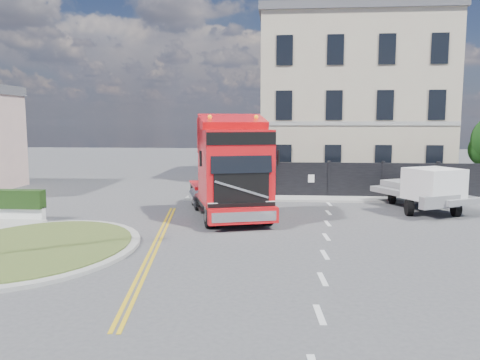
{
  "coord_description": "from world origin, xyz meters",
  "views": [
    {
      "loc": [
        1.14,
        -17.67,
        4.25
      ],
      "look_at": [
        -0.5,
        2.17,
        1.8
      ],
      "focal_mm": 35.0,
      "sensor_mm": 36.0,
      "label": 1
    }
  ],
  "objects": [
    {
      "name": "pavement_far",
      "position": [
        6.0,
        8.1,
        0.06
      ],
      "size": [
        20.0,
        1.6,
        0.12
      ],
      "primitive_type": "cube",
      "color": "#989893",
      "rests_on": "ground"
    },
    {
      "name": "hoarding_fence",
      "position": [
        6.55,
        9.0,
        1.0
      ],
      "size": [
        18.8,
        0.25,
        2.0
      ],
      "color": "black",
      "rests_on": "ground"
    },
    {
      "name": "traffic_island",
      "position": [
        -7.0,
        -3.0,
        0.08
      ],
      "size": [
        6.8,
        6.8,
        0.17
      ],
      "color": "#989893",
      "rests_on": "ground"
    },
    {
      "name": "ground",
      "position": [
        0.0,
        0.0,
        0.0
      ],
      "size": [
        120.0,
        120.0,
        0.0
      ],
      "primitive_type": "plane",
      "color": "#424244",
      "rests_on": "ground"
    },
    {
      "name": "truck",
      "position": [
        -0.92,
        2.68,
        2.0
      ],
      "size": [
        4.75,
        7.93,
        4.47
      ],
      "rotation": [
        0.0,
        0.0,
        0.29
      ],
      "color": "black",
      "rests_on": "ground"
    },
    {
      "name": "georgian_building",
      "position": [
        6.0,
        16.5,
        5.77
      ],
      "size": [
        12.3,
        10.3,
        12.8
      ],
      "color": "#B9B193",
      "rests_on": "ground"
    },
    {
      "name": "flatbed_pickup",
      "position": [
        8.17,
        4.62,
        1.18
      ],
      "size": [
        4.3,
        5.81,
        2.19
      ],
      "rotation": [
        0.0,
        0.0,
        0.49
      ],
      "color": "slate",
      "rests_on": "ground"
    }
  ]
}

